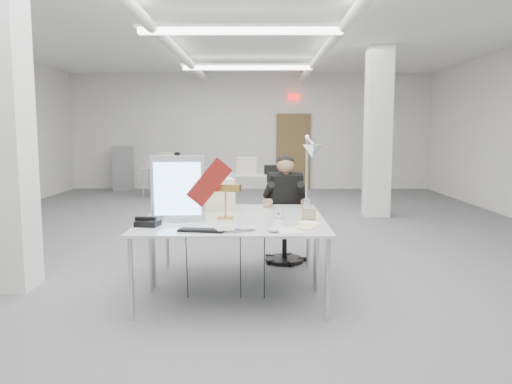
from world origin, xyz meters
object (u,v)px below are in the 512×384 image
(seated_person, at_px, (285,191))
(beige_monitor, at_px, (217,194))
(laptop, at_px, (237,231))
(architect_lamp, at_px, (309,167))
(office_chair, at_px, (285,221))
(desk_phone, at_px, (148,223))
(desk_main, at_px, (231,227))
(monitor, at_px, (178,189))
(bankers_lamp, at_px, (226,203))

(seated_person, xyz_separation_m, beige_monitor, (-0.79, -0.52, 0.03))
(laptop, xyz_separation_m, architect_lamp, (0.71, 0.95, 0.48))
(laptop, bearing_deg, office_chair, 54.40)
(laptop, xyz_separation_m, desk_phone, (-0.84, 0.27, 0.01))
(desk_main, height_order, office_chair, office_chair)
(office_chair, relative_size, beige_monitor, 2.82)
(office_chair, bearing_deg, desk_main, -125.86)
(desk_phone, height_order, beige_monitor, beige_monitor)
(beige_monitor, bearing_deg, desk_phone, -131.22)
(laptop, distance_m, beige_monitor, 1.32)
(desk_main, xyz_separation_m, laptop, (0.07, -0.29, 0.03))
(architect_lamp, bearing_deg, monitor, -142.20)
(beige_monitor, bearing_deg, architect_lamp, -30.27)
(monitor, distance_m, architect_lamp, 1.38)
(desk_phone, xyz_separation_m, beige_monitor, (0.55, 1.00, 0.15))
(desk_main, height_order, seated_person, seated_person)
(office_chair, distance_m, monitor, 1.81)
(beige_monitor, bearing_deg, bankers_lamp, -89.15)
(seated_person, distance_m, desk_phone, 2.03)
(office_chair, distance_m, beige_monitor, 1.06)
(office_chair, height_order, bankers_lamp, bankers_lamp)
(monitor, relative_size, beige_monitor, 1.74)
(laptop, distance_m, desk_phone, 0.88)
(laptop, bearing_deg, desk_phone, 141.46)
(desk_main, xyz_separation_m, office_chair, (0.57, 1.55, -0.23))
(office_chair, height_order, monitor, monitor)
(bankers_lamp, bearing_deg, office_chair, 69.10)
(desk_phone, bearing_deg, architect_lamp, 33.12)
(beige_monitor, xyz_separation_m, architect_lamp, (0.99, -0.32, 0.32))
(bankers_lamp, bearing_deg, beige_monitor, 111.56)
(bankers_lamp, xyz_separation_m, architect_lamp, (0.85, 0.28, 0.34))
(seated_person, xyz_separation_m, monitor, (-1.10, -1.27, 0.17))
(bankers_lamp, xyz_separation_m, beige_monitor, (-0.14, 0.60, 0.02))
(desk_main, bearing_deg, desk_phone, -178.97)
(desk_main, bearing_deg, architect_lamp, 40.65)
(monitor, distance_m, laptop, 0.85)
(desk_main, relative_size, desk_phone, 8.90)
(beige_monitor, distance_m, architect_lamp, 1.09)
(seated_person, height_order, monitor, monitor)
(monitor, distance_m, desk_phone, 0.45)
(office_chair, bearing_deg, monitor, -145.35)
(desk_main, distance_m, beige_monitor, 1.03)
(seated_person, xyz_separation_m, bankers_lamp, (-0.65, -1.11, 0.01))
(seated_person, bearing_deg, architect_lamp, -91.97)
(desk_main, bearing_deg, monitor, 156.32)
(laptop, bearing_deg, architect_lamp, 33.13)
(seated_person, distance_m, bankers_lamp, 1.29)
(desk_phone, bearing_deg, seated_person, 57.93)
(seated_person, bearing_deg, monitor, -146.44)
(monitor, bearing_deg, seated_person, 45.75)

